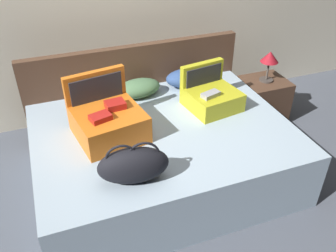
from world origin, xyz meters
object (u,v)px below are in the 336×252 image
Objects in this scene: bed at (163,154)px; pillow_center_head at (190,78)px; table_lamp at (270,59)px; hard_case_large at (108,120)px; pillow_near_headboard at (138,88)px; duffel_bag at (133,165)px; hard_case_medium at (211,96)px; nightstand at (263,100)px.

pillow_center_head is at bearing 50.44° from bed.
pillow_center_head is 1.48× the size of table_lamp.
hard_case_large reaches higher than pillow_center_head.
pillow_near_headboard is at bearing -179.50° from pillow_center_head.
hard_case_large is 1.17× the size of duffel_bag.
hard_case_large is at bearing 170.21° from bed.
duffel_bag is at bearing -127.55° from bed.
hard_case_medium is 1.11m from duffel_bag.
hard_case_large reaches higher than pillow_near_headboard.
table_lamp reaches higher than nightstand.
duffel_bag is 1.13m from pillow_near_headboard.
hard_case_large is 1.37× the size of pillow_near_headboard.
duffel_bag reaches higher than nightstand.
pillow_near_headboard is 1.33m from table_lamp.
table_lamp is (0.79, 0.33, 0.08)m from hard_case_medium.
nightstand is at bearing 21.40° from bed.
duffel_bag is 1.06× the size of pillow_center_head.
pillow_near_headboard is at bearing 43.27° from hard_case_large.
pillow_center_head reaches higher than bed.
bed is 4.44× the size of nightstand.
hard_case_large is at bearing 177.94° from hard_case_medium.
duffel_bag is 1.38m from pillow_center_head.
hard_case_large is at bearing -165.73° from nightstand.
bed is at bearing -87.20° from pillow_near_headboard.
pillow_center_head reaches higher than nightstand.
pillow_near_headboard is 1.34× the size of table_lamp.
hard_case_medium is (0.92, 0.11, -0.03)m from hard_case_large.
hard_case_large is 0.57m from duffel_bag.
pillow_near_headboard is (0.39, 0.51, -0.06)m from hard_case_large.
table_lamp is at bearing 4.84° from hard_case_large.
bed is 4.35× the size of hard_case_medium.
pillow_center_head is (0.86, 1.08, -0.04)m from duffel_bag.
pillow_center_head is (0.48, 0.59, 0.34)m from bed.
nightstand is at bearing -5.58° from pillow_center_head.
table_lamp reaches higher than bed.
bed is 0.83m from pillow_center_head.
duffel_bag is at bearing -128.65° from pillow_center_head.
bed is 1.46m from table_lamp.
hard_case_medium is at bearing -36.86° from pillow_near_headboard.
hard_case_medium is at bearing 37.21° from duffel_bag.
nightstand is (1.71, 0.43, -0.41)m from hard_case_large.
hard_case_large is 0.64m from pillow_near_headboard.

